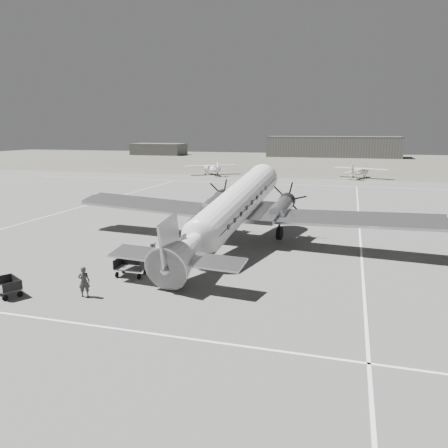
{
  "coord_description": "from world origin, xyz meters",
  "views": [
    {
      "loc": [
        10.93,
        -29.51,
        8.39
      ],
      "look_at": [
        2.9,
        -1.73,
        2.2
      ],
      "focal_mm": 35.0,
      "sensor_mm": 36.0,
      "label": 1
    }
  ],
  "objects": [
    {
      "name": "passenger",
      "position": [
        -0.29,
        -4.07,
        0.73
      ],
      "size": [
        0.66,
        0.82,
        1.46
      ],
      "primitive_type": "imported",
      "rotation": [
        0.0,
        0.0,
        1.26
      ],
      "color": "#B4B4B1",
      "rests_on": "ground"
    },
    {
      "name": "taxi_line_left",
      "position": [
        -18.0,
        10.0,
        0.01
      ],
      "size": [
        0.15,
        60.0,
        0.01
      ],
      "primitive_type": "cube",
      "color": "white",
      "rests_on": "ground"
    },
    {
      "name": "light_plane_left",
      "position": [
        -15.01,
        51.48,
        1.05
      ],
      "size": [
        13.0,
        12.53,
        2.1
      ],
      "primitive_type": null,
      "rotation": [
        0.0,
        0.0,
        0.61
      ],
      "color": "white",
      "rests_on": "ground"
    },
    {
      "name": "hangar_main",
      "position": [
        5.0,
        120.0,
        3.3
      ],
      "size": [
        42.0,
        14.0,
        6.6
      ],
      "color": "slate",
      "rests_on": "ground"
    },
    {
      "name": "baggage_cart_far",
      "position": [
        -5.8,
        -12.06,
        0.46
      ],
      "size": [
        2.0,
        1.82,
        0.93
      ],
      "primitive_type": null,
      "rotation": [
        0.0,
        0.0,
        -0.51
      ],
      "color": "#4E4E4E",
      "rests_on": "ground"
    },
    {
      "name": "shed_secondary",
      "position": [
        -55.0,
        115.0,
        2.0
      ],
      "size": [
        18.0,
        10.0,
        4.0
      ],
      "primitive_type": "cube",
      "color": "#4E4E4E",
      "rests_on": "ground"
    },
    {
      "name": "ramp_agent",
      "position": [
        -0.47,
        -5.76,
        0.85
      ],
      "size": [
        0.8,
        0.94,
        1.71
      ],
      "primitive_type": "imported",
      "rotation": [
        0.0,
        0.0,
        1.77
      ],
      "color": "#A9A9A6",
      "rests_on": "ground"
    },
    {
      "name": "baggage_cart_near",
      "position": [
        -1.15,
        -7.49,
        0.52
      ],
      "size": [
        1.87,
        1.35,
        1.03
      ],
      "primitive_type": null,
      "rotation": [
        0.0,
        0.0,
        0.03
      ],
      "color": "#4E4E4E",
      "rests_on": "ground"
    },
    {
      "name": "ground_crew",
      "position": [
        -1.89,
        -11.08,
        0.81
      ],
      "size": [
        0.69,
        0.57,
        1.62
      ],
      "primitive_type": "imported",
      "rotation": [
        0.0,
        0.0,
        3.51
      ],
      "color": "#303030",
      "rests_on": "ground"
    },
    {
      "name": "dc3_airliner",
      "position": [
        2.9,
        0.27,
        2.75
      ],
      "size": [
        30.78,
        22.89,
        5.5
      ],
      "primitive_type": null,
      "rotation": [
        0.0,
        0.0,
        -0.1
      ],
      "color": "#A6A6A8",
      "rests_on": "ground"
    },
    {
      "name": "taxi_line_right",
      "position": [
        12.0,
        0.0,
        0.01
      ],
      "size": [
        0.15,
        80.0,
        0.01
      ],
      "primitive_type": "cube",
      "color": "white",
      "rests_on": "ground"
    },
    {
      "name": "taxi_line_near",
      "position": [
        0.0,
        -14.0,
        0.01
      ],
      "size": [
        60.0,
        0.15,
        0.01
      ],
      "primitive_type": "cube",
      "color": "white",
      "rests_on": "ground"
    },
    {
      "name": "grass_infield",
      "position": [
        0.0,
        95.0,
        0.0
      ],
      "size": [
        260.0,
        90.0,
        0.01
      ],
      "primitive_type": "cube",
      "color": "#5A584C",
      "rests_on": "ground"
    },
    {
      "name": "light_plane_right",
      "position": [
        12.55,
        52.96,
        1.03
      ],
      "size": [
        12.11,
        11.01,
        2.06
      ],
      "primitive_type": null,
      "rotation": [
        0.0,
        0.0,
        -0.36
      ],
      "color": "white",
      "rests_on": "ground"
    },
    {
      "name": "taxi_line_horizon",
      "position": [
        0.0,
        40.0,
        0.01
      ],
      "size": [
        90.0,
        0.15,
        0.01
      ],
      "primitive_type": "cube",
      "color": "white",
      "rests_on": "ground"
    },
    {
      "name": "ground",
      "position": [
        0.0,
        0.0,
        0.0
      ],
      "size": [
        260.0,
        260.0,
        0.0
      ],
      "primitive_type": "plane",
      "color": "slate",
      "rests_on": "ground"
    }
  ]
}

